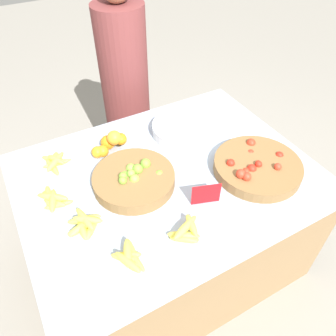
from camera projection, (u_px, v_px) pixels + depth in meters
ground_plane at (168, 254)px, 2.24m from camera, size 12.00×12.00×0.00m
market_table at (168, 220)px, 1.98m from camera, size 1.51×1.18×0.77m
lime_bowl at (134, 179)px, 1.64m from camera, size 0.41×0.41×0.10m
tomato_basket at (257, 167)px, 1.71m from camera, size 0.46×0.46×0.10m
orange_pile at (111, 143)px, 1.82m from camera, size 0.22×0.13×0.14m
metal_bowl at (183, 129)px, 1.95m from camera, size 0.37×0.37×0.06m
price_sign at (206, 194)px, 1.54m from camera, size 0.13×0.05×0.12m
banana_bunch_back_center at (129, 257)px, 1.33m from camera, size 0.13×0.19×0.06m
banana_bunch_middle_left at (85, 224)px, 1.45m from camera, size 0.17×0.18×0.06m
banana_bunch_front_left at (53, 200)px, 1.56m from camera, size 0.16×0.21×0.06m
banana_bunch_front_right at (186, 232)px, 1.42m from camera, size 0.17×0.14×0.06m
banana_bunch_front_center at (55, 162)px, 1.75m from camera, size 0.16×0.20×0.06m
vendor_person at (126, 94)px, 2.44m from camera, size 0.34×0.34×1.51m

